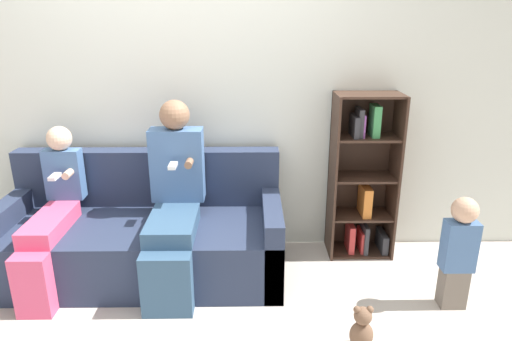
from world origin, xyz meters
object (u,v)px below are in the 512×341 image
adult_seated (174,195)px  teddy_bear (362,328)px  couch (144,236)px  child_seated (51,213)px  bookshelf (362,180)px  toddler_standing (459,250)px

adult_seated → teddy_bear: bearing=-33.6°
couch → child_seated: size_ratio=1.87×
couch → bookshelf: size_ratio=1.57×
couch → child_seated: 0.64m
adult_seated → teddy_bear: size_ratio=4.59×
child_seated → toddler_standing: (2.64, -0.32, -0.12)m
couch → child_seated: child_seated is taller
bookshelf → couch: bearing=-169.9°
adult_seated → toddler_standing: 1.87m
toddler_standing → bookshelf: bookshelf is taller
bookshelf → teddy_bear: bearing=-101.6°
couch → teddy_bear: couch is taller
couch → teddy_bear: (1.39, -0.85, -0.15)m
couch → teddy_bear: size_ratio=7.29×
adult_seated → toddler_standing: (1.81, -0.37, -0.23)m
teddy_bear → toddler_standing: bearing=30.1°
couch → bookshelf: bookshelf is taller
bookshelf → toddler_standing: bearing=-59.6°
couch → child_seated: bearing=-166.1°
child_seated → toddler_standing: size_ratio=1.40×
adult_seated → bookshelf: bearing=15.5°
child_seated → adult_seated: bearing=3.5°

